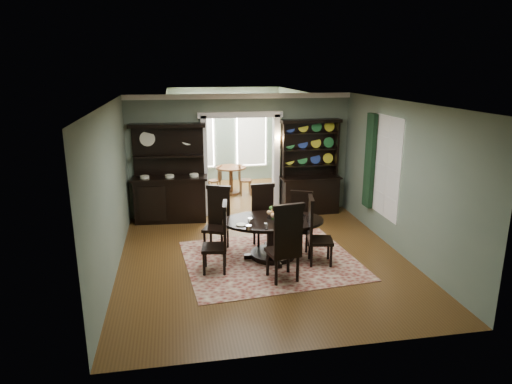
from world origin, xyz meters
TOP-DOWN VIEW (x-y plane):
  - room at (0.00, 0.04)m, footprint 5.51×6.01m
  - parlor at (0.00, 5.53)m, footprint 3.51×3.50m
  - doorway_trim at (0.00, 3.00)m, footprint 2.08×0.25m
  - right_window at (2.69, 0.93)m, footprint 0.15×1.47m
  - wall_sconce at (0.95, 2.85)m, footprint 0.27×0.21m
  - rug at (0.13, -0.06)m, footprint 3.46×3.05m
  - dining_table at (0.20, 0.08)m, footprint 2.05×1.95m
  - centerpiece at (0.22, 0.04)m, footprint 1.46×0.94m
  - chair_far_left at (-0.81, 0.71)m, footprint 0.64×0.62m
  - chair_far_mid at (0.14, 0.74)m, footprint 0.51×0.49m
  - chair_far_right at (0.86, 0.49)m, footprint 0.57×0.55m
  - chair_end_left at (-0.87, -0.38)m, footprint 0.52×0.54m
  - chair_end_right at (0.91, -0.35)m, footprint 0.54×0.56m
  - chair_near at (0.19, -1.00)m, footprint 0.61×0.59m
  - sideboard at (-1.76, 2.73)m, footprint 1.82×0.76m
  - welsh_dresser at (1.73, 2.74)m, footprint 1.54×0.62m
  - parlor_table at (-0.03, 4.81)m, footprint 0.88×0.88m
  - parlor_chair_left at (-0.45, 4.84)m, footprint 0.41×0.40m
  - parlor_chair_right at (0.30, 4.62)m, footprint 0.39×0.39m

SIDE VIEW (x-z plane):
  - rug at x=0.13m, z-range 0.00..0.01m
  - parlor_chair_left at x=-0.45m, z-range 0.03..0.89m
  - parlor_chair_right at x=0.30m, z-range 0.03..0.96m
  - parlor_table at x=-0.03m, z-range 0.12..0.94m
  - dining_table at x=0.20m, z-range 0.15..0.93m
  - chair_far_right at x=0.86m, z-range 0.03..1.22m
  - chair_end_left at x=-0.87m, z-range 0.03..1.34m
  - chair_far_mid at x=0.14m, z-range 0.03..1.34m
  - chair_end_right at x=0.91m, z-range 0.03..1.35m
  - chair_far_left at x=-0.81m, z-range 0.03..1.35m
  - chair_near at x=0.19m, z-range 0.04..1.48m
  - sideboard at x=-1.76m, z-range -0.35..1.99m
  - centerpiece at x=0.22m, z-range 0.73..0.97m
  - welsh_dresser at x=1.73m, z-range -0.33..2.05m
  - parlor at x=0.00m, z-range 0.01..3.02m
  - room at x=0.00m, z-range 0.07..3.08m
  - right_window at x=2.69m, z-range 0.54..2.66m
  - doorway_trim at x=0.00m, z-range 0.33..2.90m
  - wall_sconce at x=0.95m, z-range 1.79..1.99m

